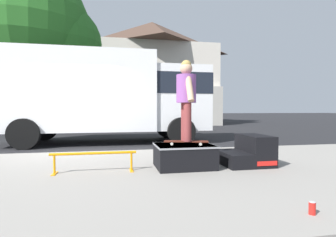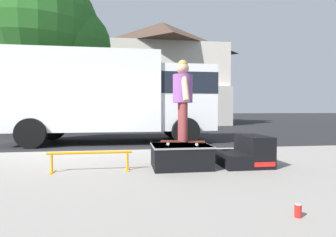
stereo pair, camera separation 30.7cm
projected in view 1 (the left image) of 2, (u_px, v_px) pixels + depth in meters
ground_plane at (70, 154)px, 7.05m from camera, size 140.00×140.00×0.00m
sidewalk_slab at (38, 181)px, 4.11m from camera, size 50.00×5.00×0.12m
skate_box at (184, 155)px, 4.80m from camera, size 1.03×0.83×0.41m
kicker_ramp at (248, 152)px, 5.05m from camera, size 0.86×0.85×0.55m
grind_rail at (94, 157)px, 4.43m from camera, size 1.39×0.28×0.34m
skateboard at (186, 142)px, 4.76m from camera, size 0.81×0.40×0.07m
skater_kid at (186, 94)px, 4.73m from camera, size 0.35×0.73×1.43m
soda_can at (312, 208)px, 2.65m from camera, size 0.07×0.07×0.13m
box_truck at (108, 94)px, 9.33m from camera, size 6.91×2.63×3.05m
street_tree_main at (37, 31)px, 13.39m from camera, size 6.40×5.82×8.17m
house_behind at (152, 72)px, 22.29m from camera, size 9.54×8.23×8.40m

